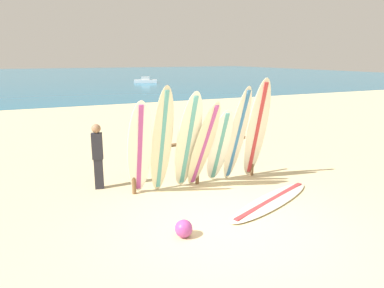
{
  "coord_description": "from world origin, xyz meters",
  "views": [
    {
      "loc": [
        -3.08,
        -5.01,
        2.97
      ],
      "look_at": [
        0.47,
        2.69,
        0.92
      ],
      "focal_mm": 33.8,
      "sensor_mm": 36.0,
      "label": 1
    }
  ],
  "objects_px": {
    "surfboard_leaning_center_right": "(219,147)",
    "surfboard_leaning_right": "(237,135)",
    "surfboard_leaning_center_left": "(188,142)",
    "small_boat_offshore": "(146,81)",
    "surfboard_lying_on_sand": "(272,201)",
    "beachgoer_standing": "(98,154)",
    "beach_ball": "(184,228)",
    "surfboard_leaning_far_right": "(257,129)",
    "surfboard_rack": "(197,153)",
    "surfboard_leaning_far_left": "(140,149)",
    "surfboard_leaning_center": "(203,146)",
    "surfboard_leaning_left": "(162,141)"
  },
  "relations": [
    {
      "from": "surfboard_leaning_center_right",
      "to": "surfboard_leaning_right",
      "type": "distance_m",
      "value": 0.53
    },
    {
      "from": "surfboard_leaning_center_left",
      "to": "small_boat_offshore",
      "type": "xyz_separation_m",
      "value": [
        9.81,
        33.93,
        -0.91
      ]
    },
    {
      "from": "surfboard_lying_on_sand",
      "to": "beachgoer_standing",
      "type": "distance_m",
      "value": 3.98
    },
    {
      "from": "beach_ball",
      "to": "small_boat_offshore",
      "type": "bearing_deg",
      "value": 73.32
    },
    {
      "from": "surfboard_leaning_center_left",
      "to": "surfboard_leaning_right",
      "type": "xyz_separation_m",
      "value": [
        1.33,
        0.14,
        0.02
      ]
    },
    {
      "from": "surfboard_leaning_far_right",
      "to": "beach_ball",
      "type": "height_order",
      "value": "surfboard_leaning_far_right"
    },
    {
      "from": "surfboard_lying_on_sand",
      "to": "surfboard_leaning_center_right",
      "type": "bearing_deg",
      "value": 109.37
    },
    {
      "from": "surfboard_rack",
      "to": "beach_ball",
      "type": "distance_m",
      "value": 2.71
    },
    {
      "from": "surfboard_lying_on_sand",
      "to": "beach_ball",
      "type": "bearing_deg",
      "value": -165.32
    },
    {
      "from": "surfboard_leaning_far_left",
      "to": "surfboard_leaning_center",
      "type": "relative_size",
      "value": 1.04
    },
    {
      "from": "surfboard_leaning_far_right",
      "to": "surfboard_lying_on_sand",
      "type": "relative_size",
      "value": 0.89
    },
    {
      "from": "surfboard_leaning_center_left",
      "to": "surfboard_leaning_center_right",
      "type": "xyz_separation_m",
      "value": [
        0.87,
        0.14,
        -0.23
      ]
    },
    {
      "from": "surfboard_leaning_center",
      "to": "surfboard_leaning_right",
      "type": "relative_size",
      "value": 0.89
    },
    {
      "from": "surfboard_rack",
      "to": "beachgoer_standing",
      "type": "xyz_separation_m",
      "value": [
        -2.19,
        0.67,
        0.07
      ]
    },
    {
      "from": "beachgoer_standing",
      "to": "small_boat_offshore",
      "type": "xyz_separation_m",
      "value": [
        11.56,
        32.83,
        -0.58
      ]
    },
    {
      "from": "surfboard_leaning_far_left",
      "to": "surfboard_lying_on_sand",
      "type": "bearing_deg",
      "value": -29.62
    },
    {
      "from": "surfboard_lying_on_sand",
      "to": "beach_ball",
      "type": "height_order",
      "value": "beach_ball"
    },
    {
      "from": "surfboard_leaning_center",
      "to": "surfboard_leaning_far_right",
      "type": "xyz_separation_m",
      "value": [
        1.51,
        0.15,
        0.21
      ]
    },
    {
      "from": "surfboard_leaning_center",
      "to": "small_boat_offshore",
      "type": "xyz_separation_m",
      "value": [
        9.44,
        33.93,
        -0.79
      ]
    },
    {
      "from": "surfboard_leaning_far_left",
      "to": "surfboard_lying_on_sand",
      "type": "xyz_separation_m",
      "value": [
        2.41,
        -1.37,
        -1.05
      ]
    },
    {
      "from": "surfboard_leaning_right",
      "to": "surfboard_leaning_far_left",
      "type": "bearing_deg",
      "value": -179.6
    },
    {
      "from": "surfboard_leaning_right",
      "to": "surfboard_lying_on_sand",
      "type": "distance_m",
      "value": 1.8
    },
    {
      "from": "surfboard_leaning_left",
      "to": "beachgoer_standing",
      "type": "relative_size",
      "value": 1.61
    },
    {
      "from": "beachgoer_standing",
      "to": "surfboard_rack",
      "type": "bearing_deg",
      "value": -16.99
    },
    {
      "from": "surfboard_leaning_far_left",
      "to": "surfboard_leaning_left",
      "type": "xyz_separation_m",
      "value": [
        0.49,
        -0.03,
        0.13
      ]
    },
    {
      "from": "surfboard_leaning_far_left",
      "to": "beach_ball",
      "type": "bearing_deg",
      "value": -85.77
    },
    {
      "from": "surfboard_leaning_center",
      "to": "surfboard_leaning_right",
      "type": "bearing_deg",
      "value": 8.53
    },
    {
      "from": "surfboard_leaning_left",
      "to": "surfboard_lying_on_sand",
      "type": "height_order",
      "value": "surfboard_leaning_left"
    },
    {
      "from": "surfboard_leaning_center",
      "to": "beach_ball",
      "type": "distance_m",
      "value": 2.42
    },
    {
      "from": "surfboard_rack",
      "to": "surfboard_leaning_center",
      "type": "distance_m",
      "value": 0.52
    },
    {
      "from": "surfboard_leaning_center_left",
      "to": "beachgoer_standing",
      "type": "relative_size",
      "value": 1.54
    },
    {
      "from": "surfboard_rack",
      "to": "beachgoer_standing",
      "type": "distance_m",
      "value": 2.29
    },
    {
      "from": "surfboard_rack",
      "to": "surfboard_lying_on_sand",
      "type": "distance_m",
      "value": 2.05
    },
    {
      "from": "beach_ball",
      "to": "surfboard_leaning_right",
      "type": "bearing_deg",
      "value": 41.44
    },
    {
      "from": "surfboard_leaning_center",
      "to": "surfboard_leaning_right",
      "type": "xyz_separation_m",
      "value": [
        0.96,
        0.14,
        0.13
      ]
    },
    {
      "from": "surfboard_leaning_center_left",
      "to": "surfboard_lying_on_sand",
      "type": "height_order",
      "value": "surfboard_leaning_center_left"
    },
    {
      "from": "surfboard_lying_on_sand",
      "to": "surfboard_leaning_center",
      "type": "bearing_deg",
      "value": 128.32
    },
    {
      "from": "surfboard_lying_on_sand",
      "to": "small_boat_offshore",
      "type": "distance_m",
      "value": 36.18
    },
    {
      "from": "surfboard_leaning_far_left",
      "to": "beachgoer_standing",
      "type": "height_order",
      "value": "surfboard_leaning_far_left"
    },
    {
      "from": "surfboard_leaning_left",
      "to": "beachgoer_standing",
      "type": "bearing_deg",
      "value": 139.72
    },
    {
      "from": "surfboard_leaning_center",
      "to": "small_boat_offshore",
      "type": "height_order",
      "value": "surfboard_leaning_center"
    },
    {
      "from": "surfboard_rack",
      "to": "surfboard_lying_on_sand",
      "type": "bearing_deg",
      "value": -61.2
    },
    {
      "from": "surfboard_leaning_center_right",
      "to": "surfboard_leaning_far_right",
      "type": "distance_m",
      "value": 1.07
    },
    {
      "from": "surfboard_leaning_left",
      "to": "surfboard_leaning_far_right",
      "type": "height_order",
      "value": "surfboard_leaning_far_right"
    },
    {
      "from": "surfboard_lying_on_sand",
      "to": "beachgoer_standing",
      "type": "relative_size",
      "value": 1.87
    },
    {
      "from": "surfboard_leaning_far_right",
      "to": "beach_ball",
      "type": "bearing_deg",
      "value": -144.55
    },
    {
      "from": "surfboard_leaning_left",
      "to": "surfboard_leaning_center_left",
      "type": "distance_m",
      "value": 0.58
    },
    {
      "from": "surfboard_leaning_far_left",
      "to": "beachgoer_standing",
      "type": "bearing_deg",
      "value": 125.54
    },
    {
      "from": "surfboard_leaning_left",
      "to": "surfboard_rack",
      "type": "bearing_deg",
      "value": 18.61
    },
    {
      "from": "surfboard_leaning_center_right",
      "to": "surfboard_lying_on_sand",
      "type": "distance_m",
      "value": 1.74
    }
  ]
}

